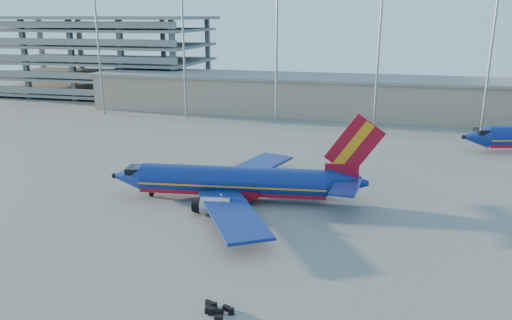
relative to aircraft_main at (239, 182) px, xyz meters
name	(u,v)px	position (x,y,z in m)	size (l,w,h in m)	color
ground	(240,200)	(0.03, 0.05, -2.36)	(220.00, 220.00, 0.00)	slate
terminal_building	(353,96)	(10.03, 58.05, 1.95)	(122.00, 16.00, 8.50)	#9F876D
parking_garage	(99,52)	(-61.97, 74.10, 9.37)	(62.00, 32.00, 21.40)	slate
light_mast_row	(327,37)	(5.03, 46.05, 15.19)	(101.60, 1.60, 28.65)	gray
aircraft_main	(239,182)	(0.00, 0.00, 0.00)	(32.65, 31.25, 11.07)	navy
luggage_pile	(217,311)	(4.81, -23.41, -2.13)	(2.57, 2.26, 0.55)	black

